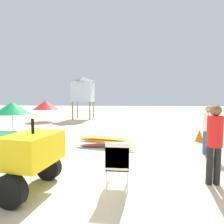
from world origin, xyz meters
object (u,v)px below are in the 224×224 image
lifeguard_near_right (208,127)px  beach_umbrella_left (46,105)px  traffic_cone_near (200,135)px  lifeguard_near_left (215,139)px  lifeguard_tower (83,89)px  surfboard_pile (106,142)px  stacked_plastic_chairs (117,161)px  utility_cart (1,151)px  beach_umbrella_mid (12,108)px

lifeguard_near_right → beach_umbrella_left: (-9.41, 7.68, 0.41)m
traffic_cone_near → lifeguard_near_left: bearing=-107.7°
lifeguard_near_right → lifeguard_tower: bearing=124.8°
surfboard_pile → lifeguard_near_right: lifeguard_near_right is taller
stacked_plastic_chairs → lifeguard_near_left: size_ratio=0.58×
lifeguard_tower → traffic_cone_near: (7.27, -8.01, -2.47)m
surfboard_pile → traffic_cone_near: bearing=18.8°
stacked_plastic_chairs → beach_umbrella_left: beach_umbrella_left is taller
utility_cart → beach_umbrella_left: size_ratio=1.32×
lifeguard_near_left → beach_umbrella_mid: lifeguard_near_left is taller
stacked_plastic_chairs → beach_umbrella_mid: (-6.39, 5.96, 0.75)m
stacked_plastic_chairs → surfboard_pile: stacked_plastic_chairs is taller
utility_cart → beach_umbrella_mid: (-3.92, 6.07, 0.57)m
beach_umbrella_mid → traffic_cone_near: beach_umbrella_mid is taller
beach_umbrella_mid → traffic_cone_near: (9.77, -1.53, -1.08)m
lifeguard_near_left → beach_umbrella_mid: bearing=146.8°
stacked_plastic_chairs → surfboard_pile: size_ratio=0.42×
beach_umbrella_mid → traffic_cone_near: 9.95m
utility_cart → surfboard_pile: 3.72m
lifeguard_near_right → beach_umbrella_left: bearing=140.8°
utility_cart → surfboard_pile: size_ratio=1.12×
lifeguard_near_left → beach_umbrella_mid: size_ratio=0.88×
lifeguard_near_left → surfboard_pile: bearing=135.7°
lifeguard_tower → stacked_plastic_chairs: bearing=-72.6°
utility_cart → lifeguard_tower: 12.78m
traffic_cone_near → surfboard_pile: bearing=-161.2°
utility_cart → beach_umbrella_left: (-4.02, 10.42, 0.57)m
stacked_plastic_chairs → lifeguard_near_right: lifeguard_near_right is taller
stacked_plastic_chairs → traffic_cone_near: (3.38, 4.43, -0.33)m
stacked_plastic_chairs → utility_cart: bearing=-177.3°
lifeguard_near_right → beach_umbrella_left: size_ratio=0.80×
lifeguard_near_right → traffic_cone_near: lifeguard_near_right is taller
lifeguard_near_left → beach_umbrella_left: lifeguard_near_left is taller
utility_cart → lifeguard_tower: bearing=96.4°
beach_umbrella_left → utility_cart: bearing=-68.9°
utility_cart → stacked_plastic_chairs: size_ratio=2.66×
lifeguard_near_left → lifeguard_tower: 13.55m
lifeguard_near_left → beach_umbrella_left: (-8.58, 9.90, 0.34)m
beach_umbrella_left → traffic_cone_near: bearing=-30.8°
stacked_plastic_chairs → lifeguard_near_right: bearing=41.9°
utility_cart → stacked_plastic_chairs: (2.47, 0.12, -0.18)m
surfboard_pile → beach_umbrella_mid: beach_umbrella_mid is taller
stacked_plastic_chairs → lifeguard_near_left: bearing=10.9°
utility_cart → traffic_cone_near: utility_cart is taller
beach_umbrella_mid → lifeguard_near_left: bearing=-33.2°
utility_cart → traffic_cone_near: (5.85, 4.54, -0.52)m
lifeguard_near_left → traffic_cone_near: bearing=72.3°
lifeguard_near_right → stacked_plastic_chairs: bearing=-138.1°
surfboard_pile → beach_umbrella_mid: 6.55m
lifeguard_near_left → utility_cart: bearing=-173.5°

